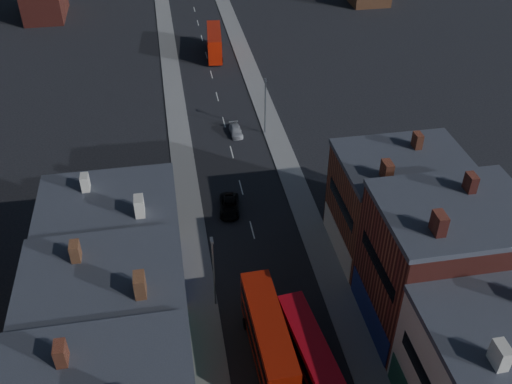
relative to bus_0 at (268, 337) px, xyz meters
name	(u,v)px	position (x,y,z in m)	size (l,w,h in m)	color
pavement_west	(186,183)	(-5.00, 26.77, -2.56)	(3.00, 200.00, 0.12)	gray
pavement_east	(290,172)	(8.00, 26.77, -2.56)	(3.00, 200.00, 0.12)	gray
lamp_post_2	(213,268)	(-3.70, 6.77, 2.08)	(0.25, 0.70, 8.12)	slate
lamp_post_3	(265,103)	(6.70, 36.77, 2.08)	(0.25, 0.70, 8.12)	slate
bus_0	(268,337)	(0.00, 0.00, 0.00)	(3.11, 11.31, 4.85)	#B01C0A
bus_1	(308,352)	(3.00, -1.78, -0.34)	(3.28, 9.95, 4.22)	red
bus_2	(214,42)	(3.00, 64.50, -0.23)	(3.28, 10.41, 4.42)	#B71A08
car_2	(229,206)	(-0.48, 20.60, -1.96)	(2.19, 4.75, 1.32)	black
car_3	(236,131)	(2.70, 37.20, -2.07)	(1.54, 3.78, 1.10)	silver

